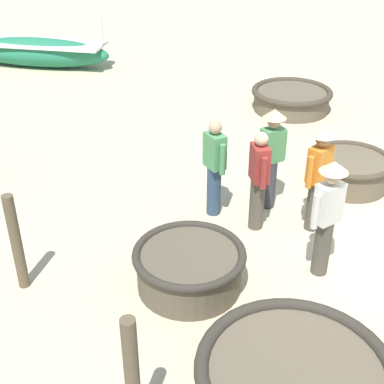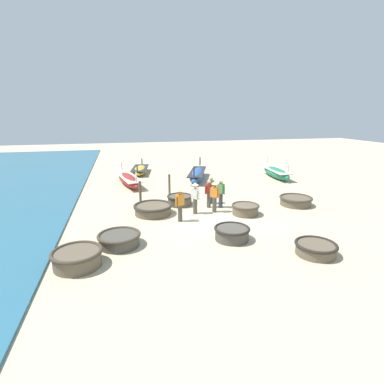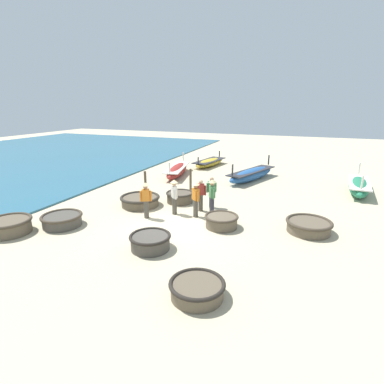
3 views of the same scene
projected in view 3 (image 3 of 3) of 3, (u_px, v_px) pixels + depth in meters
ground_plane at (178, 224)px, 13.04m from camera, size 80.00×80.00×0.00m
coracle_front_left at (140, 200)px, 15.25m from camera, size 2.01×2.01×0.52m
coracle_upturned at (180, 197)px, 15.77m from camera, size 1.45×1.45×0.56m
coracle_far_left at (62, 220)px, 12.72m from camera, size 1.70×1.70×0.51m
coracle_beside_post at (309, 226)px, 12.11m from camera, size 1.83×1.83×0.50m
coracle_tilted at (150, 241)px, 10.68m from camera, size 1.50×1.50×0.55m
coracle_front_right at (9, 225)px, 11.99m from camera, size 1.73×1.73×0.60m
coracle_far_right at (197, 289)px, 8.02m from camera, size 1.54×1.54×0.46m
coracle_weathered at (221, 221)px, 12.58m from camera, size 1.43×1.43×0.54m
long_boat_green_hull at (252, 174)px, 20.32m from camera, size 2.71×5.10×1.44m
long_boat_white_hull at (177, 170)px, 21.66m from camera, size 1.95×4.88×1.36m
long_boat_blue_hull at (359, 186)px, 17.38m from camera, size 1.41×4.31×1.45m
long_boat_ochre_hull at (209, 162)px, 25.00m from camera, size 1.89×4.17×1.02m
fisherman_with_hat at (201, 194)px, 14.36m from camera, size 0.51×0.31×1.57m
fisherman_standing_right at (212, 194)px, 13.93m from camera, size 0.38×0.45×1.67m
fisherman_by_coracle at (146, 198)px, 13.43m from camera, size 0.48×0.36×1.67m
fisherman_crouching at (174, 195)px, 13.90m from camera, size 0.39×0.42×1.67m
fisherman_hauling at (196, 197)px, 13.55m from camera, size 0.43×0.39×1.67m
fisherman_standing_left at (211, 191)px, 14.84m from camera, size 0.45×0.38×1.57m
mooring_post_mid_beach at (191, 180)px, 17.66m from camera, size 0.14×0.14×1.36m
mooring_post_inland at (145, 184)px, 16.65m from camera, size 0.14×0.14×1.45m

